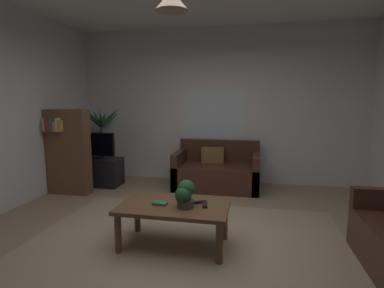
# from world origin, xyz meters

# --- Properties ---
(floor) EXTENTS (5.32, 5.27, 0.02)m
(floor) POSITION_xyz_m (0.00, 0.00, -0.01)
(floor) COLOR #9E8466
(floor) RESTS_ON ground
(rug) EXTENTS (3.46, 2.90, 0.01)m
(rug) POSITION_xyz_m (0.00, -0.20, 0.00)
(rug) COLOR tan
(rug) RESTS_ON ground
(wall_back) EXTENTS (5.44, 0.06, 2.88)m
(wall_back) POSITION_xyz_m (0.00, 2.67, 1.44)
(wall_back) COLOR silver
(wall_back) RESTS_ON ground
(window_pane) EXTENTS (1.21, 0.01, 1.15)m
(window_pane) POSITION_xyz_m (-0.08, 2.63, 1.18)
(window_pane) COLOR white
(couch_under_window) EXTENTS (1.46, 0.84, 0.82)m
(couch_under_window) POSITION_xyz_m (0.07, 2.15, 0.28)
(couch_under_window) COLOR #47281E
(couch_under_window) RESTS_ON ground
(coffee_table) EXTENTS (1.15, 0.64, 0.45)m
(coffee_table) POSITION_xyz_m (-0.12, -0.08, 0.38)
(coffee_table) COLOR brown
(coffee_table) RESTS_ON ground
(book_on_table_0) EXTENTS (0.16, 0.11, 0.03)m
(book_on_table_0) POSITION_xyz_m (-0.27, -0.09, 0.46)
(book_on_table_0) COLOR #387247
(book_on_table_0) RESTS_ON coffee_table
(remote_on_table_0) EXTENTS (0.07, 0.17, 0.02)m
(remote_on_table_0) POSITION_xyz_m (0.21, -0.03, 0.46)
(remote_on_table_0) COLOR black
(remote_on_table_0) RESTS_ON coffee_table
(remote_on_table_1) EXTENTS (0.17, 0.11, 0.02)m
(remote_on_table_1) POSITION_xyz_m (0.13, 0.04, 0.46)
(remote_on_table_1) COLOR black
(remote_on_table_1) RESTS_ON coffee_table
(potted_plant_on_table) EXTENTS (0.20, 0.23, 0.28)m
(potted_plant_on_table) POSITION_xyz_m (0.01, -0.12, 0.59)
(potted_plant_on_table) COLOR #4C4C51
(potted_plant_on_table) RESTS_ON coffee_table
(tv_stand) EXTENTS (0.90, 0.44, 0.50)m
(tv_stand) POSITION_xyz_m (-2.11, 1.89, 0.25)
(tv_stand) COLOR black
(tv_stand) RESTS_ON ground
(tv) EXTENTS (0.75, 0.16, 0.47)m
(tv) POSITION_xyz_m (-2.11, 1.86, 0.74)
(tv) COLOR black
(tv) RESTS_ON tv_stand
(potted_palm_corner) EXTENTS (0.88, 0.90, 1.46)m
(potted_palm_corner) POSITION_xyz_m (-2.19, 2.28, 0.71)
(potted_palm_corner) COLOR #4C4C51
(potted_palm_corner) RESTS_ON ground
(bookshelf_corner) EXTENTS (0.70, 0.31, 1.40)m
(bookshelf_corner) POSITION_xyz_m (-2.29, 1.34, 0.72)
(bookshelf_corner) COLOR brown
(bookshelf_corner) RESTS_ON ground
(pendant_lamp) EXTENTS (0.32, 0.32, 0.48)m
(pendant_lamp) POSITION_xyz_m (-0.12, -0.08, 2.49)
(pendant_lamp) COLOR black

